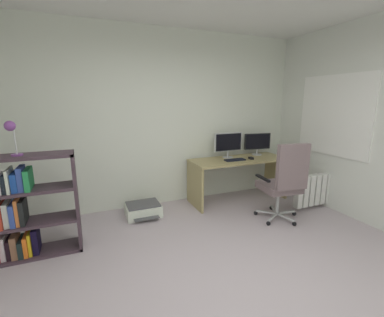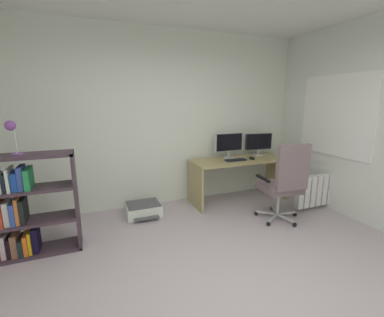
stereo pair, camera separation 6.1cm
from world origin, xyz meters
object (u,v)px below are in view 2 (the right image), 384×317
Objects in this scene: monitor_main at (229,143)px; printer at (143,209)px; computer_mouse at (252,158)px; desk at (239,169)px; bookshelf at (25,209)px; monitor_secondary at (259,143)px; office_chair at (284,181)px; desk_lamp at (11,130)px; keyboard at (236,160)px; radiator at (323,189)px.

printer is at bearing -173.72° from monitor_main.
desk is at bearing 157.84° from computer_mouse.
printer is (-1.81, 0.09, -0.65)m from computer_mouse.
desk is 1.45× the size of bookshelf.
monitor_secondary is 1.22m from office_chair.
office_chair is 3.18m from bookshelf.
printer is at bearing -179.46° from desk.
monitor_secondary reaches higher than printer.
desk_lamp is at bearing -166.49° from monitor_main.
computer_mouse is at bearing -41.61° from monitor_main.
office_chair is 1.01× the size of bookshelf.
printer is at bearing -175.49° from monitor_secondary.
keyboard is 0.30× the size of bookshelf.
printer is at bearing 164.18° from radiator.
desk is 3.31× the size of monitor_secondary.
monitor_secondary is at bearing 4.51° from printer.
radiator is (0.89, -0.67, -0.44)m from computer_mouse.
bookshelf reaches higher than monitor_secondary.
office_chair is (-0.05, -0.85, -0.14)m from computer_mouse.
printer is at bearing 20.90° from desk_lamp.
desk is 16.41× the size of computer_mouse.
desk_lamp is (-3.52, -0.70, 0.44)m from monitor_secondary.
desk is at bearing 143.58° from radiator.
radiator is (4.11, -0.23, -1.08)m from desk_lamp.
desk_lamp is at bearing -159.10° from printer.
monitor_main is 3.02m from bookshelf.
monitor_secondary is at bearing 122.15° from radiator.
computer_mouse is at bearing -139.65° from monitor_secondary.
desk is 1.71m from printer.
printer is (-2.12, -0.17, -0.86)m from monitor_secondary.
computer_mouse is at bearing 7.86° from bookshelf.
office_chair is 2.25× the size of printer.
computer_mouse is (-0.31, -0.26, -0.21)m from monitor_secondary.
monitor_secondary reaches higher than radiator.
radiator is at bearing -3.26° from bookshelf.
monitor_main is 1.65m from radiator.
monitor_secondary is 0.98× the size of printer.
desk is at bearing -162.23° from monitor_secondary.
office_chair is at bearing -7.46° from bookshelf.
bookshelf is (-3.03, -0.55, -0.01)m from desk.
monitor_main is 0.34m from keyboard.
printer is (-1.65, -0.02, -0.45)m from desk.
radiator reaches higher than printer.
radiator is (1.19, -0.93, -0.67)m from monitor_main.
bookshelf reaches higher than computer_mouse.
radiator is at bearing -38.23° from monitor_main.
monitor_main is at bearing 129.62° from desk.
office_chair is (-0.35, -1.11, -0.35)m from monitor_secondary.
monitor_main reaches higher than desk.
office_chair reaches higher than keyboard.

